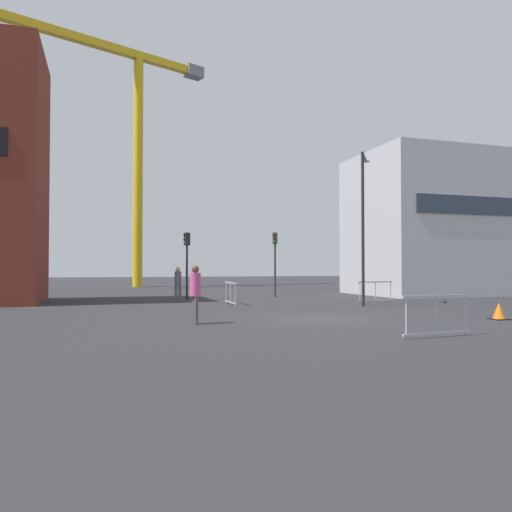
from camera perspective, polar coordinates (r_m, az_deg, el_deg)
name	(u,v)px	position (r m, az deg, el deg)	size (l,w,h in m)	color
ground	(320,318)	(17.60, 7.38, -7.15)	(160.00, 160.00, 0.00)	#28282B
office_block	(447,226)	(36.06, 21.18, 3.28)	(12.32, 7.72, 9.26)	#B7B7BC
construction_crane	(133,124)	(48.74, -14.05, 14.52)	(18.65, 8.28, 22.19)	gold
streetlamp_tall	(363,215)	(23.78, 12.28, 4.62)	(1.19, 1.43, 7.19)	#232326
traffic_light_near	(275,253)	(30.43, 2.21, 0.29)	(0.36, 0.38, 3.94)	#2D2D30
traffic_light_corner	(187,254)	(27.51, -7.98, 0.18)	(0.39, 0.32, 3.71)	#232326
pedestrian_walking	(178,282)	(25.53, -9.00, -2.93)	(0.34, 0.34, 1.83)	#4C4C51
pedestrian_waiting	(195,290)	(15.76, -7.03, -3.87)	(0.34, 0.34, 1.85)	#4C4C51
safety_barrier_right_run	(230,293)	(23.97, -2.96, -4.26)	(0.16, 2.37, 1.08)	#B2B5BA
safety_barrier_rear	(437,315)	(13.57, 20.15, -6.43)	(2.18, 0.27, 1.08)	#B2B5BA
safety_barrier_front	(375,291)	(26.03, 13.61, -4.00)	(1.92, 0.16, 1.08)	#9EA0A5
traffic_cone_striped	(499,312)	(19.02, 26.23, -5.77)	(0.58, 0.58, 0.58)	black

